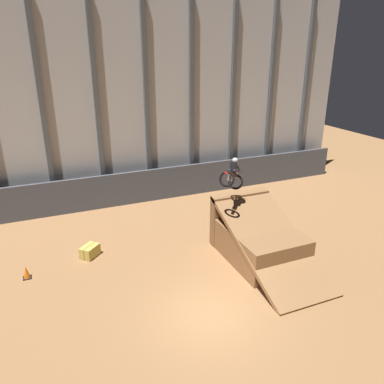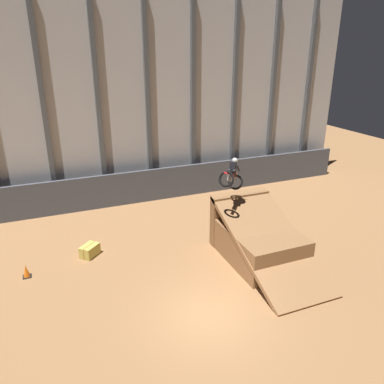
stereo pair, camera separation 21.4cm
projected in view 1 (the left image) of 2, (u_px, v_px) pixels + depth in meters
ground_plane at (210, 315)px, 14.05m from camera, size 60.00×60.00×0.00m
arena_back_wall at (122, 101)px, 22.73m from camera, size 32.00×0.40×12.74m
lower_barrier at (131, 188)px, 23.78m from camera, size 31.36×0.20×2.12m
dirt_ramp at (257, 239)px, 17.75m from camera, size 3.07×6.17×2.78m
rider_bike_solo at (232, 176)px, 17.07m from camera, size 1.73×1.66×1.66m
traffic_cone_near_ramp at (26, 272)px, 16.23m from camera, size 0.36×0.36×0.58m
traffic_cone_arena_edge at (247, 216)px, 21.65m from camera, size 0.36×0.36×0.58m
hay_bale_trackside at (90, 251)px, 17.93m from camera, size 1.06×1.06×0.57m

